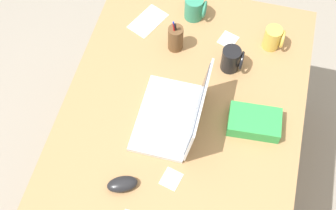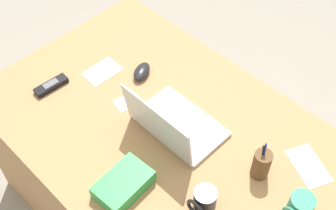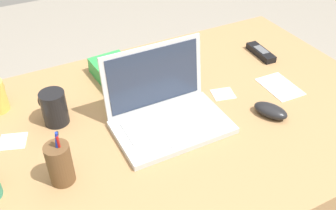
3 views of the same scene
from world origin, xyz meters
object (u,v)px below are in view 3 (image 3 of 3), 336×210
at_px(coffee_mug_white, 54,107).
at_px(pen_holder, 60,163).
at_px(computer_mouse, 271,111).
at_px(laptop, 166,110).
at_px(snack_bag, 115,73).
at_px(cordless_phone, 261,52).

distance_m(coffee_mug_white, pen_holder, 0.25).
bearing_deg(pen_holder, computer_mouse, -3.14).
relative_size(laptop, coffee_mug_white, 3.11).
bearing_deg(computer_mouse, snack_bag, 105.45).
height_order(computer_mouse, cordless_phone, computer_mouse).
xyz_separation_m(computer_mouse, cordless_phone, (0.21, 0.32, -0.01)).
bearing_deg(laptop, coffee_mug_white, 151.94).
bearing_deg(computer_mouse, coffee_mug_white, 129.86).
distance_m(computer_mouse, snack_bag, 0.55).
bearing_deg(computer_mouse, laptop, 133.09).
bearing_deg(snack_bag, coffee_mug_white, -151.50).
bearing_deg(computer_mouse, pen_holder, 151.65).
xyz_separation_m(cordless_phone, pen_holder, (-0.87, -0.28, 0.05)).
distance_m(computer_mouse, coffee_mug_white, 0.67).
xyz_separation_m(pen_holder, snack_bag, (0.29, 0.38, -0.03)).
distance_m(cordless_phone, pen_holder, 0.91).
bearing_deg(cordless_phone, laptop, -159.49).
relative_size(pen_holder, snack_bag, 0.85).
xyz_separation_m(laptop, snack_bag, (-0.05, 0.30, -0.02)).
bearing_deg(coffee_mug_white, pen_holder, -100.57).
relative_size(cordless_phone, pen_holder, 0.87).
height_order(coffee_mug_white, cordless_phone, coffee_mug_white).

